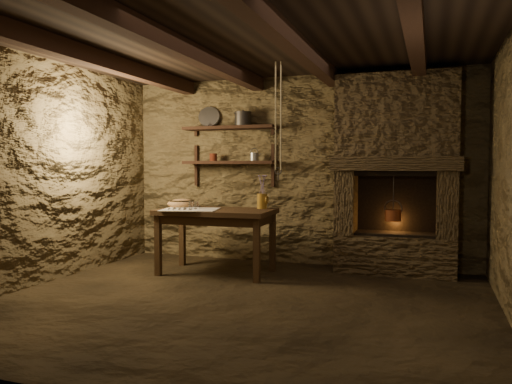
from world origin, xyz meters
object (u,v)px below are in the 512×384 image
(wooden_bowl, at_px, (182,204))
(stoneware_jug, at_px, (262,194))
(iron_stockpot, at_px, (243,120))
(red_pot, at_px, (393,214))
(work_table, at_px, (216,239))

(wooden_bowl, bearing_deg, stoneware_jug, 6.67)
(iron_stockpot, xyz_separation_m, red_pot, (1.90, -0.12, -1.15))
(red_pot, bearing_deg, wooden_bowl, -168.38)
(stoneware_jug, distance_m, iron_stockpot, 1.14)
(stoneware_jug, xyz_separation_m, iron_stockpot, (-0.44, 0.51, 0.93))
(work_table, distance_m, wooden_bowl, 0.66)
(wooden_bowl, height_order, iron_stockpot, iron_stockpot)
(iron_stockpot, height_order, red_pot, iron_stockpot)
(work_table, distance_m, stoneware_jug, 0.75)
(stoneware_jug, bearing_deg, iron_stockpot, 109.85)
(work_table, xyz_separation_m, red_pot, (1.94, 0.64, 0.29))
(work_table, bearing_deg, wooden_bowl, 164.38)
(iron_stockpot, bearing_deg, red_pot, -3.62)
(work_table, bearing_deg, stoneware_jug, 25.41)
(wooden_bowl, relative_size, iron_stockpot, 1.62)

